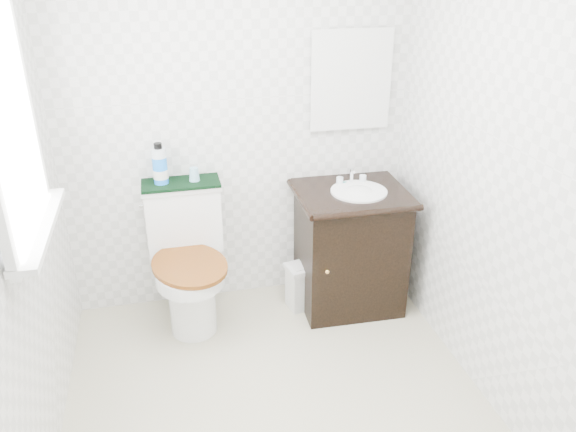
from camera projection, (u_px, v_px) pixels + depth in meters
name	position (u px, v px, depth m)	size (l,w,h in m)	color
floor	(281.00, 413.00, 2.93)	(2.40, 2.40, 0.00)	beige
wall_back	(238.00, 126.00, 3.46)	(2.40, 2.40, 0.00)	white
wall_front	(385.00, 401.00, 1.36)	(2.40, 2.40, 0.00)	white
wall_left	(3.00, 229.00, 2.18)	(2.40, 2.40, 0.00)	white
wall_right	(507.00, 181.00, 2.64)	(2.40, 2.40, 0.00)	white
window	(6.00, 124.00, 2.26)	(0.02, 0.70, 0.90)	white
mirror	(351.00, 80.00, 3.48)	(0.50, 0.02, 0.60)	silver
toilet	(189.00, 266.00, 3.53)	(0.55, 0.70, 0.89)	white
vanity	(350.00, 245.00, 3.67)	(0.69, 0.60, 0.92)	black
trash_bin	(303.00, 285.00, 3.74)	(0.25, 0.21, 0.31)	silver
towel	(181.00, 183.00, 3.42)	(0.47, 0.22, 0.02)	black
mouthwash_bottle	(160.00, 165.00, 3.35)	(0.09, 0.09, 0.25)	#1C79EF
cup	(194.00, 174.00, 3.42)	(0.07, 0.07, 0.08)	#80BBD2
soap_bar	(343.00, 183.00, 3.61)	(0.06, 0.04, 0.02)	#166D68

